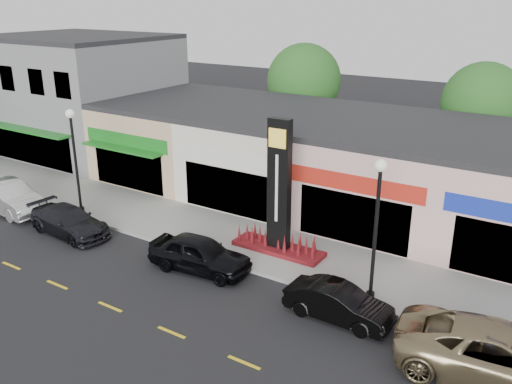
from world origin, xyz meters
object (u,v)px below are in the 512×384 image
at_px(lamp_west_near, 74,151).
at_px(car_dark_sedan, 69,221).
at_px(pylon_sign, 279,206).
at_px(car_gold_suv, 500,354).
at_px(lamp_east_near, 377,217).
at_px(car_black_sedan, 200,254).
at_px(car_white_van, 8,197).
at_px(car_black_conv, 339,303).

height_order(lamp_west_near, car_dark_sedan, lamp_west_near).
xyz_separation_m(pylon_sign, car_gold_suv, (9.80, -3.64, -1.43)).
xyz_separation_m(car_dark_sedan, car_gold_suv, (19.32, -0.01, 0.18)).
bearing_deg(lamp_east_near, car_dark_sedan, -172.43).
xyz_separation_m(pylon_sign, car_black_sedan, (-1.96, -3.12, -1.52)).
height_order(car_white_van, car_dark_sedan, car_white_van).
bearing_deg(lamp_east_near, car_black_conv, -108.67).
height_order(car_dark_sedan, car_black_conv, car_dark_sedan).
relative_size(car_black_sedan, car_black_conv, 1.14).
xyz_separation_m(car_black_sedan, car_black_conv, (6.41, -0.22, -0.11)).
height_order(lamp_east_near, car_black_conv, lamp_east_near).
relative_size(car_white_van, car_black_conv, 1.28).
xyz_separation_m(lamp_east_near, car_black_sedan, (-6.96, -1.42, -2.72)).
bearing_deg(lamp_east_near, car_black_sedan, -168.45).
height_order(pylon_sign, car_black_sedan, pylon_sign).
xyz_separation_m(car_black_sedan, car_gold_suv, (11.76, -0.52, 0.09)).
height_order(car_dark_sedan, car_black_sedan, car_black_sedan).
bearing_deg(car_black_conv, lamp_east_near, -17.90).
bearing_deg(lamp_west_near, pylon_sign, 8.77).
distance_m(pylon_sign, car_black_sedan, 3.99).
bearing_deg(car_black_conv, pylon_sign, 53.87).
height_order(pylon_sign, car_black_conv, pylon_sign).
distance_m(lamp_east_near, car_dark_sedan, 14.92).
relative_size(car_white_van, car_black_sedan, 1.12).
bearing_deg(lamp_west_near, lamp_east_near, 0.00).
distance_m(car_dark_sedan, car_black_conv, 13.98).
height_order(car_black_conv, car_gold_suv, car_gold_suv).
height_order(lamp_west_near, car_white_van, lamp_west_near).
relative_size(car_white_van, car_dark_sedan, 1.08).
bearing_deg(pylon_sign, car_black_conv, -36.91).
distance_m(car_white_van, car_gold_suv, 24.41).
bearing_deg(lamp_west_near, car_gold_suv, -5.33).
xyz_separation_m(lamp_east_near, pylon_sign, (-5.00, 1.70, -1.20)).
bearing_deg(car_black_conv, lamp_west_near, 84.71).
bearing_deg(lamp_east_near, lamp_west_near, 180.00).
bearing_deg(pylon_sign, car_black_sedan, -122.14).
relative_size(car_black_conv, car_gold_suv, 0.64).
bearing_deg(lamp_west_near, car_white_van, -154.03).
relative_size(car_dark_sedan, car_gold_suv, 0.75).
bearing_deg(car_white_van, car_black_sedan, -84.34).
distance_m(lamp_west_near, car_white_van, 4.81).
height_order(car_black_sedan, car_gold_suv, car_gold_suv).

